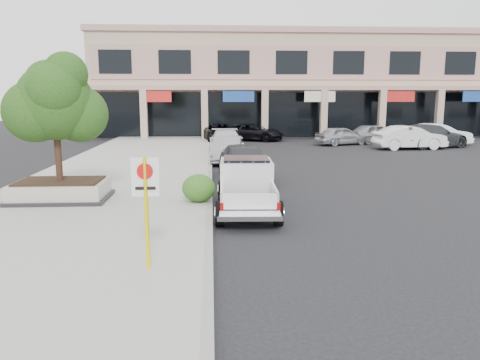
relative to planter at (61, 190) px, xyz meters
name	(u,v)px	position (x,y,z in m)	size (l,w,h in m)	color
ground	(266,232)	(6.60, -3.75, -0.48)	(120.00, 120.00, 0.00)	black
sidewalk	(108,189)	(1.10, 2.25, -0.40)	(8.00, 52.00, 0.15)	gray
curb	(210,187)	(5.05, 2.25, -0.40)	(0.20, 52.00, 0.15)	gray
strip_mall	(308,84)	(14.60, 30.18, 4.27)	(40.55, 12.43, 9.50)	tan
planter	(61,190)	(0.00, 0.00, 0.00)	(3.20, 2.20, 0.68)	black
planter_tree	(60,103)	(0.13, 0.15, 2.94)	(2.90, 2.55, 4.00)	black
no_parking_sign	(146,198)	(3.82, -6.70, 1.16)	(0.55, 0.09, 2.30)	yellow
hedge	(199,188)	(4.70, -0.62, 0.14)	(1.10, 0.99, 0.94)	#254F16
pickup_truck	(247,187)	(6.25, -1.43, 0.33)	(1.89, 5.12, 1.61)	white
curb_car_a	(244,162)	(6.56, 4.27, 0.33)	(1.90, 4.73, 1.61)	#313336
curb_car_b	(227,150)	(6.00, 9.85, 0.24)	(1.50, 4.31, 1.42)	gray
curb_car_c	(226,142)	(6.07, 14.04, 0.27)	(2.09, 5.13, 1.49)	silver
curb_car_d	(221,133)	(5.87, 21.71, 0.24)	(2.39, 5.18, 1.44)	black
lot_car_a	(341,136)	(14.87, 18.68, 0.22)	(1.64, 4.08, 1.39)	#A2A5AA
lot_car_b	(409,138)	(18.77, 15.55, 0.33)	(1.71, 4.90, 1.61)	silver
lot_car_c	(430,136)	(20.70, 16.47, 0.36)	(2.34, 5.75, 1.67)	#313436
lot_car_d	(254,132)	(8.60, 22.49, 0.22)	(2.30, 4.99, 1.39)	black
lot_car_e	(374,133)	(17.81, 19.83, 0.28)	(1.79, 4.44, 1.51)	#919499
lot_car_f	(437,135)	(21.88, 17.87, 0.33)	(1.71, 4.90, 1.61)	white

